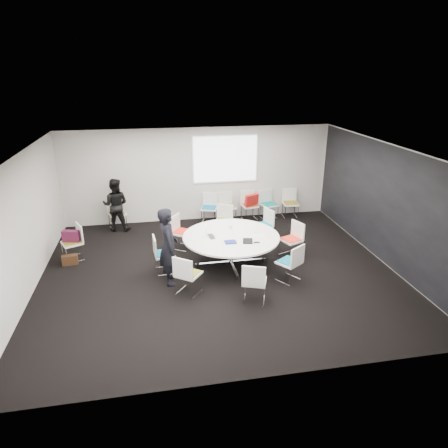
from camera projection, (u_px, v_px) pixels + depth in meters
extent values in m
cube|color=black|center=(219.00, 272.00, 9.27)|extent=(8.00, 7.00, 0.04)
cube|color=white|center=(218.00, 150.00, 8.23)|extent=(8.00, 7.00, 0.04)
cube|color=#BCB6B1|center=(199.00, 175.00, 11.98)|extent=(8.00, 0.04, 2.80)
cube|color=#BCB6B1|center=(261.00, 300.00, 5.53)|extent=(8.00, 0.04, 2.80)
cube|color=#BCB6B1|center=(23.00, 226.00, 8.08)|extent=(0.04, 7.00, 2.80)
cube|color=#BCB6B1|center=(386.00, 204.00, 9.43)|extent=(0.04, 7.00, 2.80)
cube|color=black|center=(385.00, 204.00, 9.42)|extent=(0.01, 6.94, 2.74)
cube|color=silver|center=(231.00, 262.00, 9.59)|extent=(0.90, 0.90, 0.08)
cylinder|color=silver|center=(231.00, 250.00, 9.47)|extent=(0.10, 0.10, 0.65)
cylinder|color=white|center=(231.00, 237.00, 9.35)|extent=(2.27, 2.27, 0.04)
cube|color=white|center=(225.00, 159.00, 11.89)|extent=(1.90, 0.03, 1.35)
cube|color=silver|center=(290.00, 249.00, 9.90)|extent=(0.55, 0.55, 0.42)
cube|color=white|center=(291.00, 240.00, 9.82)|extent=(0.58, 0.59, 0.04)
cube|color=red|center=(291.00, 239.00, 9.81)|extent=(0.50, 0.51, 0.03)
cube|color=white|center=(298.00, 230.00, 9.84)|extent=(0.20, 0.44, 0.42)
cube|color=silver|center=(262.00, 234.00, 10.78)|extent=(0.54, 0.54, 0.42)
cube|color=white|center=(262.00, 226.00, 10.69)|extent=(0.57, 0.58, 0.04)
cube|color=#0A747B|center=(262.00, 225.00, 10.68)|extent=(0.50, 0.51, 0.03)
cube|color=white|center=(269.00, 217.00, 10.71)|extent=(0.19, 0.44, 0.42)
cube|color=silver|center=(223.00, 230.00, 11.05)|extent=(0.55, 0.55, 0.42)
cube|color=white|center=(223.00, 222.00, 10.97)|extent=(0.60, 0.58, 0.04)
cube|color=#616913|center=(223.00, 221.00, 10.96)|extent=(0.52, 0.51, 0.03)
cube|color=white|center=(225.00, 212.00, 11.08)|extent=(0.44, 0.21, 0.42)
cube|color=silver|center=(183.00, 241.00, 10.36)|extent=(0.58, 0.58, 0.42)
cube|color=white|center=(183.00, 232.00, 10.27)|extent=(0.62, 0.63, 0.04)
cube|color=red|center=(183.00, 231.00, 10.26)|extent=(0.54, 0.54, 0.03)
cube|color=white|center=(175.00, 223.00, 10.26)|extent=(0.28, 0.41, 0.42)
cube|color=silver|center=(165.00, 263.00, 9.16)|extent=(0.46, 0.46, 0.42)
cube|color=white|center=(165.00, 254.00, 9.08)|extent=(0.48, 0.50, 0.04)
cube|color=#095579|center=(164.00, 253.00, 9.07)|extent=(0.42, 0.44, 0.03)
cube|color=white|center=(155.00, 246.00, 8.94)|extent=(0.08, 0.46, 0.42)
cube|color=silver|center=(189.00, 284.00, 8.29)|extent=(0.59, 0.59, 0.42)
cube|color=white|center=(188.00, 274.00, 8.21)|extent=(0.63, 0.63, 0.04)
cube|color=olive|center=(188.00, 273.00, 8.20)|extent=(0.55, 0.54, 0.03)
cube|color=white|center=(183.00, 268.00, 7.95)|extent=(0.39, 0.30, 0.42)
cube|color=silver|center=(254.00, 291.00, 8.02)|extent=(0.54, 0.54, 0.42)
cube|color=white|center=(254.00, 281.00, 7.93)|extent=(0.58, 0.57, 0.04)
cube|color=red|center=(254.00, 280.00, 7.92)|extent=(0.51, 0.49, 0.03)
cube|color=white|center=(254.00, 276.00, 7.65)|extent=(0.44, 0.19, 0.42)
cube|color=silver|center=(288.00, 272.00, 8.79)|extent=(0.58, 0.58, 0.42)
cube|color=white|center=(289.00, 262.00, 8.70)|extent=(0.63, 0.62, 0.04)
cube|color=#07607E|center=(289.00, 261.00, 8.69)|extent=(0.54, 0.54, 0.03)
cube|color=white|center=(298.00, 256.00, 8.48)|extent=(0.40, 0.29, 0.42)
cube|color=silver|center=(209.00, 216.00, 12.10)|extent=(0.53, 0.53, 0.42)
cube|color=white|center=(209.00, 208.00, 12.02)|extent=(0.57, 0.56, 0.04)
cube|color=#0C5E88|center=(209.00, 207.00, 12.01)|extent=(0.50, 0.49, 0.03)
cube|color=white|center=(210.00, 199.00, 12.13)|extent=(0.45, 0.18, 0.42)
cube|color=silver|center=(227.00, 214.00, 12.20)|extent=(0.48, 0.48, 0.42)
cube|color=white|center=(227.00, 207.00, 12.12)|extent=(0.52, 0.51, 0.04)
cube|color=#706816|center=(227.00, 206.00, 12.11)|extent=(0.46, 0.44, 0.03)
cube|color=white|center=(225.00, 198.00, 12.22)|extent=(0.46, 0.11, 0.42)
cube|color=silver|center=(250.00, 213.00, 12.32)|extent=(0.48, 0.48, 0.42)
cube|color=white|center=(250.00, 206.00, 12.24)|extent=(0.52, 0.51, 0.04)
cube|color=#D34C13|center=(250.00, 205.00, 12.23)|extent=(0.45, 0.44, 0.03)
cube|color=white|center=(247.00, 197.00, 12.34)|extent=(0.46, 0.11, 0.42)
cube|color=silver|center=(269.00, 212.00, 12.41)|extent=(0.52, 0.52, 0.42)
cube|color=white|center=(269.00, 205.00, 12.32)|extent=(0.57, 0.56, 0.04)
cube|color=#077B6E|center=(269.00, 204.00, 12.31)|extent=(0.49, 0.48, 0.03)
cube|color=white|center=(266.00, 196.00, 12.41)|extent=(0.45, 0.17, 0.42)
cube|color=silver|center=(290.00, 211.00, 12.52)|extent=(0.45, 0.45, 0.42)
cube|color=white|center=(291.00, 204.00, 12.43)|extent=(0.49, 0.48, 0.04)
cube|color=olive|center=(291.00, 203.00, 12.42)|extent=(0.43, 0.41, 0.03)
cube|color=white|center=(289.00, 195.00, 12.54)|extent=(0.46, 0.07, 0.42)
cube|color=silver|center=(73.00, 252.00, 9.75)|extent=(0.56, 0.56, 0.42)
cube|color=white|center=(72.00, 243.00, 9.66)|extent=(0.59, 0.60, 0.04)
cube|color=olive|center=(72.00, 242.00, 9.65)|extent=(0.51, 0.52, 0.03)
cube|color=white|center=(79.00, 232.00, 9.69)|extent=(0.23, 0.43, 0.42)
cube|color=silver|center=(118.00, 221.00, 11.66)|extent=(0.53, 0.53, 0.42)
cube|color=white|center=(117.00, 214.00, 11.58)|extent=(0.58, 0.57, 0.04)
cube|color=#6A6516|center=(117.00, 213.00, 11.57)|extent=(0.50, 0.49, 0.03)
cube|color=white|center=(114.00, 204.00, 11.66)|extent=(0.45, 0.18, 0.42)
imported|color=black|center=(168.00, 246.00, 8.48)|extent=(0.45, 0.65, 1.72)
imported|color=black|center=(116.00, 205.00, 11.32)|extent=(0.84, 0.70, 1.53)
imported|color=#333338|center=(213.00, 236.00, 9.28)|extent=(0.22, 0.31, 0.02)
cube|color=silver|center=(206.00, 231.00, 9.29)|extent=(0.08, 0.30, 0.22)
cube|color=black|center=(248.00, 241.00, 9.03)|extent=(0.28, 0.34, 0.02)
cube|color=navy|center=(230.00, 242.00, 8.97)|extent=(0.26, 0.20, 0.03)
cube|color=silver|center=(255.00, 231.00, 9.62)|extent=(0.35, 0.37, 0.00)
cube|color=white|center=(259.00, 235.00, 9.38)|extent=(0.35, 0.30, 0.00)
cylinder|color=white|center=(231.00, 227.00, 9.74)|extent=(0.08, 0.08, 0.09)
cube|color=black|center=(257.00, 242.00, 8.97)|extent=(0.15, 0.08, 0.01)
cube|color=#511533|center=(71.00, 236.00, 9.60)|extent=(0.42, 0.23, 0.28)
cube|color=#342010|center=(70.00, 260.00, 9.53)|extent=(0.38, 0.21, 0.24)
cube|color=#AC1715|center=(252.00, 200.00, 11.95)|extent=(0.47, 0.32, 0.36)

